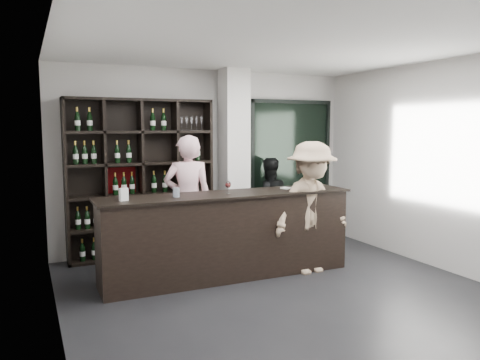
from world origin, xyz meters
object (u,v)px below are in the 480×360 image
wine_shelf (141,179)px  tasting_counter (228,235)px  taster_pink (188,201)px  customer (311,208)px  taster_black (268,201)px

wine_shelf → tasting_counter: bearing=-61.4°
taster_pink → customer: taster_pink is taller
tasting_counter → taster_pink: bearing=112.2°
wine_shelf → customer: size_ratio=1.34×
tasting_counter → taster_pink: (-0.30, 0.75, 0.37)m
customer → taster_black: bearing=78.8°
wine_shelf → taster_black: size_ratio=1.63×
wine_shelf → customer: 2.60m
wine_shelf → customer: bearing=-42.7°
wine_shelf → taster_black: wine_shelf is taller
wine_shelf → taster_black: 2.16m
wine_shelf → tasting_counter: size_ratio=0.71×
tasting_counter → wine_shelf: bearing=119.0°
wine_shelf → tasting_counter: (0.80, -1.47, -0.64)m
taster_pink → wine_shelf: bearing=-39.9°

